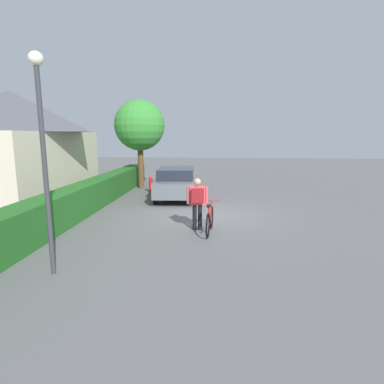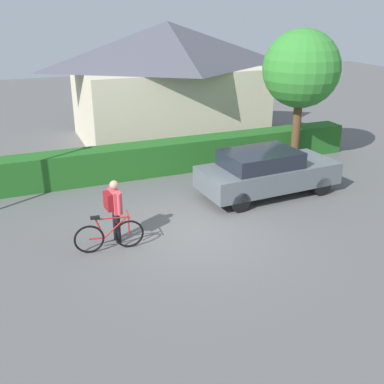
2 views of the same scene
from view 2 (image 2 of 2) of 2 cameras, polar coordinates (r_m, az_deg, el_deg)
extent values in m
plane|color=#5B5B5B|center=(12.23, 0.59, -4.99)|extent=(60.00, 60.00, 0.00)
cube|color=#225F1F|center=(16.22, -6.03, 3.95)|extent=(16.14, 0.90, 1.10)
cube|color=beige|center=(20.74, -2.88, 10.86)|extent=(7.53, 5.01, 3.07)
pyramid|color=#4C4C56|center=(20.40, -3.02, 17.63)|extent=(7.90, 5.26, 1.83)
cube|color=slate|center=(14.63, 9.30, 2.08)|extent=(4.43, 2.02, 0.67)
cube|color=#1E232D|center=(14.27, 8.38, 4.06)|extent=(2.34, 1.70, 0.48)
cylinder|color=black|center=(16.18, 11.95, 2.60)|extent=(0.61, 0.21, 0.60)
cylinder|color=black|center=(15.02, 15.60, 0.72)|extent=(0.61, 0.21, 0.60)
cylinder|color=black|center=(14.66, 2.68, 1.01)|extent=(0.61, 0.21, 0.60)
cylinder|color=black|center=(13.37, 5.92, -1.24)|extent=(0.61, 0.21, 0.60)
torus|color=black|center=(11.48, -7.70, -5.10)|extent=(0.72, 0.12, 0.72)
torus|color=black|center=(11.39, -12.48, -5.67)|extent=(0.72, 0.12, 0.72)
cylinder|color=#B21E1E|center=(11.34, -9.25, -4.20)|extent=(0.62, 0.09, 0.54)
cylinder|color=#B21E1E|center=(11.30, -11.21, -4.40)|extent=(0.22, 0.06, 0.54)
cylinder|color=#B21E1E|center=(11.22, -9.91, -3.19)|extent=(0.73, 0.10, 0.07)
cylinder|color=#B21E1E|center=(11.41, -11.57, -5.60)|extent=(0.37, 0.07, 0.05)
cylinder|color=#B21E1E|center=(11.37, -7.76, -3.98)|extent=(0.04, 0.04, 0.50)
cube|color=black|center=(11.17, -11.79, -3.09)|extent=(0.23, 0.12, 0.06)
cylinder|color=#B21E1E|center=(11.25, -7.84, -2.70)|extent=(0.07, 0.50, 0.03)
cylinder|color=black|center=(11.87, -9.34, -4.01)|extent=(0.13, 0.13, 0.80)
cylinder|color=black|center=(11.73, -9.06, -4.33)|extent=(0.13, 0.13, 0.80)
cube|color=#DB4C56|center=(11.52, -9.41, -1.10)|extent=(0.25, 0.49, 0.57)
sphere|color=tan|center=(11.36, -9.54, 0.87)|extent=(0.22, 0.22, 0.22)
cylinder|color=#DB4C56|center=(11.76, -9.88, -0.56)|extent=(0.09, 0.09, 0.54)
cylinder|color=#DB4C56|center=(11.26, -8.93, -1.54)|extent=(0.09, 0.09, 0.54)
cube|color=maroon|center=(11.46, -10.17, -1.11)|extent=(0.20, 0.39, 0.43)
cylinder|color=brown|center=(17.65, 12.65, 7.63)|extent=(0.31, 0.31, 2.63)
sphere|color=#358831|center=(17.26, 13.25, 14.50)|extent=(2.72, 2.72, 2.72)
cylinder|color=red|center=(16.62, 10.40, 3.43)|extent=(0.20, 0.20, 0.70)
sphere|color=red|center=(16.51, 10.49, 4.64)|extent=(0.18, 0.18, 0.18)
camera|label=1|loc=(12.45, -56.55, -0.38)|focal=29.35mm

